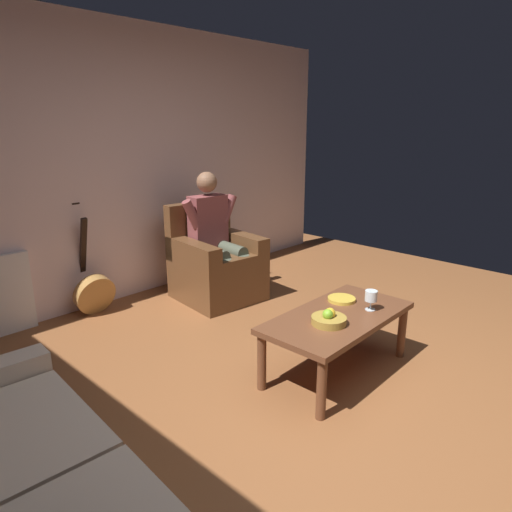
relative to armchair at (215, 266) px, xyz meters
The scene contains 9 objects.
ground_plane 2.23m from the armchair, 74.86° to the left, with size 6.74×6.74×0.00m, color brown.
wall_back 1.33m from the armchair, 50.70° to the right, with size 5.76×0.06×2.60m, color silver.
armchair is the anchor object (origin of this frame).
person_seated 0.33m from the armchair, 83.65° to the left, with size 0.63×0.60×1.24m.
coffee_table 1.74m from the armchair, 77.09° to the left, with size 1.14×0.58×0.43m.
guitar 1.16m from the armchair, 26.02° to the right, with size 0.37×0.34×1.02m.
wine_glass_near 1.83m from the armchair, 84.77° to the left, with size 0.09×0.09×0.14m.
fruit_bowl 1.83m from the armchair, 72.17° to the left, with size 0.23×0.23×0.11m.
decorative_dish 1.58m from the armchair, 84.29° to the left, with size 0.20×0.20×0.02m, color gold.
Camera 1 is at (2.31, 1.15, 1.70)m, focal length 32.32 mm.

